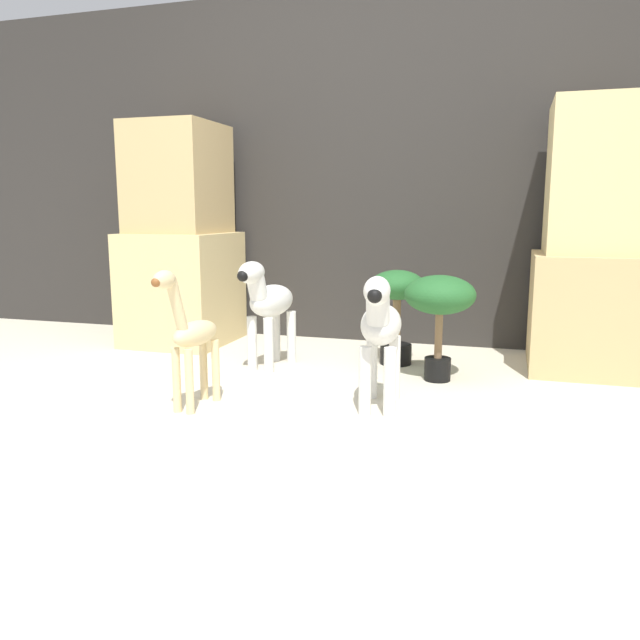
# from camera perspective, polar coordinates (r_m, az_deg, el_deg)

# --- Properties ---
(ground_plane) EXTENTS (14.00, 14.00, 0.00)m
(ground_plane) POSITION_cam_1_polar(r_m,az_deg,el_deg) (2.54, -2.24, -9.41)
(ground_plane) COLOR beige
(wall_back) EXTENTS (6.40, 0.08, 2.20)m
(wall_back) POSITION_cam_1_polar(r_m,az_deg,el_deg) (4.07, 5.81, 13.53)
(wall_back) COLOR #2D2B28
(wall_back) RESTS_ON ground_plane
(rock_pillar_left) EXTENTS (0.61, 0.65, 1.37)m
(rock_pillar_left) POSITION_cam_1_polar(r_m,az_deg,el_deg) (4.08, -12.63, 6.72)
(rock_pillar_left) COLOR #DBC184
(rock_pillar_left) RESTS_ON ground_plane
(rock_pillar_right) EXTENTS (0.61, 0.65, 1.40)m
(rock_pillar_right) POSITION_cam_1_polar(r_m,az_deg,el_deg) (3.58, 23.81, 5.80)
(rock_pillar_right) COLOR tan
(rock_pillar_right) RESTS_ON ground_plane
(zebra_right) EXTENTS (0.20, 0.49, 0.59)m
(zebra_right) POSITION_cam_1_polar(r_m,az_deg,el_deg) (2.63, 5.52, -0.71)
(zebra_right) COLOR silver
(zebra_right) RESTS_ON ground_plane
(zebra_left) EXTENTS (0.23, 0.49, 0.59)m
(zebra_left) POSITION_cam_1_polar(r_m,az_deg,el_deg) (3.34, -4.80, 1.56)
(zebra_left) COLOR silver
(zebra_left) RESTS_ON ground_plane
(giraffe_figurine) EXTENTS (0.14, 0.42, 0.61)m
(giraffe_figurine) POSITION_cam_1_polar(r_m,az_deg,el_deg) (2.70, -11.74, -1.37)
(giraffe_figurine) COLOR beige
(giraffe_figurine) RESTS_ON ground_plane
(potted_palm_front) EXTENTS (0.30, 0.30, 0.52)m
(potted_palm_front) POSITION_cam_1_polar(r_m,az_deg,el_deg) (3.45, 7.05, 1.92)
(potted_palm_front) COLOR black
(potted_palm_front) RESTS_ON ground_plane
(potted_palm_back) EXTENTS (0.35, 0.35, 0.53)m
(potted_palm_back) POSITION_cam_1_polar(r_m,az_deg,el_deg) (3.13, 10.89, 1.71)
(potted_palm_back) COLOR black
(potted_palm_back) RESTS_ON ground_plane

